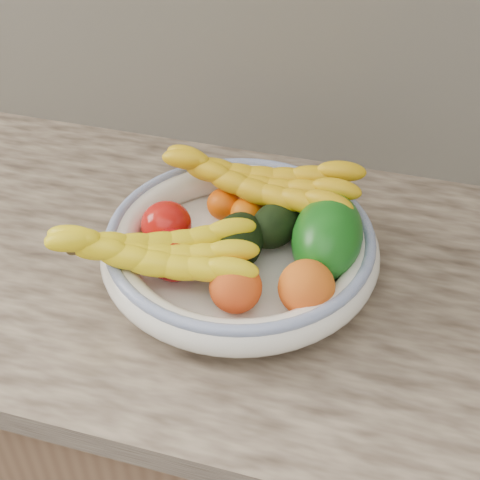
% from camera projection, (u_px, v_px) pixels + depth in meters
% --- Properties ---
extents(kitchen_counter, '(2.44, 0.66, 1.40)m').
position_uv_depth(kitchen_counter, '(244.00, 432.00, 1.27)').
color(kitchen_counter, brown).
rests_on(kitchen_counter, ground).
extents(fruit_bowl, '(0.39, 0.39, 0.08)m').
position_uv_depth(fruit_bowl, '(240.00, 246.00, 0.94)').
color(fruit_bowl, white).
rests_on(fruit_bowl, kitchen_counter).
extents(clementine_back_left, '(0.06, 0.06, 0.05)m').
position_uv_depth(clementine_back_left, '(224.00, 204.00, 1.00)').
color(clementine_back_left, '#E75804').
rests_on(clementine_back_left, fruit_bowl).
extents(clementine_back_right, '(0.05, 0.05, 0.05)m').
position_uv_depth(clementine_back_right, '(274.00, 208.00, 1.00)').
color(clementine_back_right, orange).
rests_on(clementine_back_right, fruit_bowl).
extents(clementine_back_mid, '(0.07, 0.07, 0.05)m').
position_uv_depth(clementine_back_mid, '(247.00, 213.00, 0.99)').
color(clementine_back_mid, orange).
rests_on(clementine_back_mid, fruit_bowl).
extents(clementine_extra, '(0.05, 0.05, 0.05)m').
position_uv_depth(clementine_extra, '(280.00, 205.00, 1.00)').
color(clementine_extra, '#F26005').
rests_on(clementine_extra, fruit_bowl).
extents(tomato_left, '(0.08, 0.08, 0.07)m').
position_uv_depth(tomato_left, '(166.00, 224.00, 0.95)').
color(tomato_left, red).
rests_on(tomato_left, fruit_bowl).
extents(tomato_near_left, '(0.09, 0.09, 0.07)m').
position_uv_depth(tomato_near_left, '(174.00, 255.00, 0.90)').
color(tomato_near_left, '#9F080A').
rests_on(tomato_near_left, fruit_bowl).
extents(avocado_center, '(0.07, 0.11, 0.07)m').
position_uv_depth(avocado_center, '(237.00, 242.00, 0.92)').
color(avocado_center, black).
rests_on(avocado_center, fruit_bowl).
extents(avocado_right, '(0.09, 0.11, 0.06)m').
position_uv_depth(avocado_right, '(276.00, 224.00, 0.95)').
color(avocado_right, black).
rests_on(avocado_right, fruit_bowl).
extents(green_mango, '(0.13, 0.16, 0.13)m').
position_uv_depth(green_mango, '(327.00, 237.00, 0.91)').
color(green_mango, '#0F5310').
rests_on(green_mango, fruit_bowl).
extents(peach_front, '(0.07, 0.07, 0.07)m').
position_uv_depth(peach_front, '(236.00, 287.00, 0.85)').
color(peach_front, orange).
rests_on(peach_front, fruit_bowl).
extents(peach_right, '(0.07, 0.07, 0.07)m').
position_uv_depth(peach_right, '(306.00, 288.00, 0.85)').
color(peach_right, orange).
rests_on(peach_right, fruit_bowl).
extents(banana_bunch_back, '(0.32, 0.13, 0.09)m').
position_uv_depth(banana_bunch_back, '(259.00, 187.00, 0.98)').
color(banana_bunch_back, gold).
rests_on(banana_bunch_back, fruit_bowl).
extents(banana_bunch_front, '(0.31, 0.19, 0.08)m').
position_uv_depth(banana_bunch_front, '(154.00, 256.00, 0.87)').
color(banana_bunch_front, yellow).
rests_on(banana_bunch_front, fruit_bowl).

